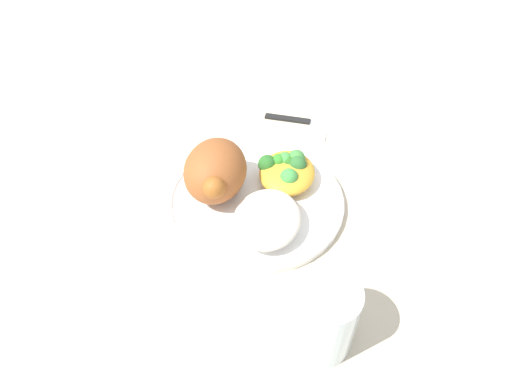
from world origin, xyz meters
name	(u,v)px	position (x,y,z in m)	size (l,w,h in m)	color
ground_plane	(256,203)	(0.00, 0.00, 0.00)	(2.00, 2.00, 0.00)	#C3B59A
plate	(256,200)	(0.00, 0.00, 0.01)	(0.25, 0.25, 0.01)	white
roasted_chicken	(215,172)	(0.00, -0.06, 0.05)	(0.11, 0.09, 0.08)	#955027
rice_pile	(267,219)	(0.05, 0.03, 0.03)	(0.11, 0.09, 0.03)	silver
mac_cheese_with_broccoli	(287,170)	(-0.05, 0.04, 0.03)	(0.09, 0.08, 0.04)	gold
fork	(289,132)	(-0.17, 0.02, 0.00)	(0.02, 0.14, 0.01)	#B2B2B7
knife	(310,121)	(-0.21, 0.05, 0.00)	(0.02, 0.19, 0.01)	black
water_glass	(323,317)	(0.19, 0.11, 0.05)	(0.07, 0.07, 0.10)	silver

